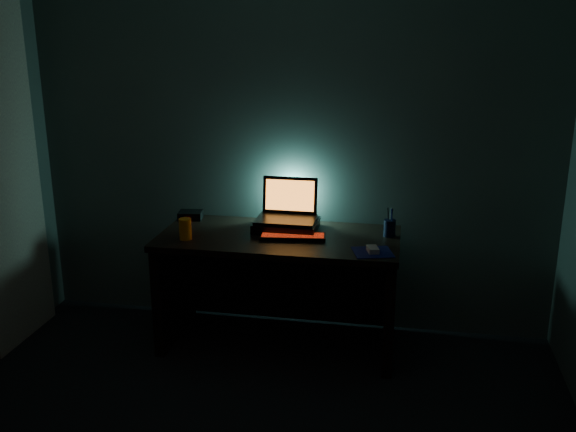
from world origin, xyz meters
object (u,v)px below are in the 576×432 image
object	(u,v)px
mouse	(373,249)
juice_glass	(185,229)
keyboard	(293,237)
router	(191,215)
laptop	(288,210)
pen_cup	(390,228)

from	to	relation	value
mouse	juice_glass	bearing A→B (deg)	162.78
keyboard	juice_glass	bearing A→B (deg)	-175.43
juice_glass	router	world-z (taller)	juice_glass
laptop	keyboard	world-z (taller)	laptop
mouse	laptop	bearing A→B (deg)	130.88
pen_cup	juice_glass	distance (m)	1.26
keyboard	juice_glass	xyz separation A→B (m)	(-0.65, -0.13, 0.05)
laptop	router	xyz separation A→B (m)	(-0.69, 0.07, -0.09)
laptop	mouse	bearing A→B (deg)	-33.21
mouse	router	xyz separation A→B (m)	(-1.26, 0.45, 0.01)
laptop	router	distance (m)	0.70
keyboard	pen_cup	xyz separation A→B (m)	(0.58, 0.16, 0.04)
laptop	juice_glass	xyz separation A→B (m)	(-0.58, -0.35, -0.05)
juice_glass	router	xyz separation A→B (m)	(-0.11, 0.42, -0.04)
keyboard	mouse	distance (m)	0.53
pen_cup	router	size ratio (longest dim) A/B	0.61
juice_glass	router	size ratio (longest dim) A/B	0.76
keyboard	router	bearing A→B (deg)	152.48
router	juice_glass	bearing A→B (deg)	-83.40
mouse	pen_cup	size ratio (longest dim) A/B	0.92
laptop	router	bearing A→B (deg)	174.49
keyboard	router	size ratio (longest dim) A/B	2.40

